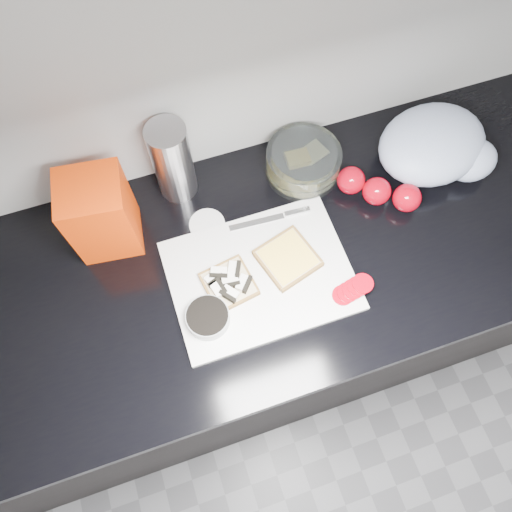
{
  "coord_description": "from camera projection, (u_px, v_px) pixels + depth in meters",
  "views": [
    {
      "loc": [
        -0.27,
        0.76,
        1.94
      ],
      "look_at": [
        -0.13,
        1.18,
        0.95
      ],
      "focal_mm": 35.0,
      "sensor_mm": 36.0,
      "label": 1
    }
  ],
  "objects": [
    {
      "name": "tomato_slices",
      "position": [
        353.0,
        289.0,
        1.09
      ],
      "size": [
        0.11,
        0.06,
        0.02
      ],
      "rotation": [
        0.0,
        0.0,
        -0.31
      ],
      "color": "#A10312",
      "rests_on": "cutting_board"
    },
    {
      "name": "glass_bowl",
      "position": [
        303.0,
        163.0,
        1.2
      ],
      "size": [
        0.18,
        0.18,
        0.07
      ],
      "rotation": [
        0.0,
        0.0,
        -0.04
      ],
      "color": "silver",
      "rests_on": "countertop"
    },
    {
      "name": "whole_tomatoes",
      "position": [
        378.0,
        190.0,
        1.18
      ],
      "size": [
        0.17,
        0.15,
        0.07
      ],
      "rotation": [
        0.0,
        0.0,
        -0.27
      ],
      "color": "#A10312",
      "rests_on": "countertop"
    },
    {
      "name": "knife",
      "position": [
        280.0,
        216.0,
        1.17
      ],
      "size": [
        0.2,
        0.03,
        0.01
      ],
      "rotation": [
        0.0,
        0.0,
        -0.06
      ],
      "color": "silver",
      "rests_on": "cutting_board"
    },
    {
      "name": "seed_tub",
      "position": [
        208.0,
        318.0,
        1.06
      ],
      "size": [
        0.09,
        0.09,
        0.05
      ],
      "color": "#989D9D",
      "rests_on": "countertop"
    },
    {
      "name": "steel_canister",
      "position": [
        173.0,
        162.0,
        1.12
      ],
      "size": [
        0.09,
        0.09,
        0.22
      ],
      "primitive_type": "cylinder",
      "color": "#B0B0B5",
      "rests_on": "countertop"
    },
    {
      "name": "base_cabinet",
      "position": [
        292.0,
        307.0,
        1.59
      ],
      "size": [
        3.5,
        0.6,
        0.86
      ],
      "primitive_type": "cube",
      "color": "black",
      "rests_on": "ground"
    },
    {
      "name": "bread_bag",
      "position": [
        101.0,
        214.0,
        1.07
      ],
      "size": [
        0.15,
        0.14,
        0.21
      ],
      "primitive_type": "cube",
      "rotation": [
        0.0,
        0.0,
        -0.12
      ],
      "color": "#E63803",
      "rests_on": "countertop"
    },
    {
      "name": "cutting_board",
      "position": [
        260.0,
        276.0,
        1.12
      ],
      "size": [
        0.4,
        0.3,
        0.01
      ],
      "primitive_type": "cube",
      "color": "silver",
      "rests_on": "countertop"
    },
    {
      "name": "countertop",
      "position": [
        305.0,
        247.0,
        1.18
      ],
      "size": [
        3.5,
        0.64,
        0.04
      ],
      "primitive_type": "cube",
      "color": "black",
      "rests_on": "base_cabinet"
    },
    {
      "name": "grocery_bag",
      "position": [
        437.0,
        146.0,
        1.2
      ],
      "size": [
        0.31,
        0.27,
        0.12
      ],
      "rotation": [
        0.0,
        0.0,
        0.2
      ],
      "color": "#A7B2CE",
      "rests_on": "countertop"
    },
    {
      "name": "bread_right",
      "position": [
        288.0,
        258.0,
        1.12
      ],
      "size": [
        0.15,
        0.15,
        0.02
      ],
      "rotation": [
        0.0,
        0.0,
        0.28
      ],
      "color": "beige",
      "rests_on": "cutting_board"
    },
    {
      "name": "bread_left",
      "position": [
        228.0,
        283.0,
        1.09
      ],
      "size": [
        0.12,
        0.12,
        0.03
      ],
      "rotation": [
        0.0,
        0.0,
        0.16
      ],
      "color": "beige",
      "rests_on": "cutting_board"
    },
    {
      "name": "tub_lid",
      "position": [
        207.0,
        224.0,
        1.17
      ],
      "size": [
        0.11,
        0.11,
        0.01
      ],
      "primitive_type": "cylinder",
      "rotation": [
        0.0,
        0.0,
        -0.32
      ],
      "color": "silver",
      "rests_on": "countertop"
    }
  ]
}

